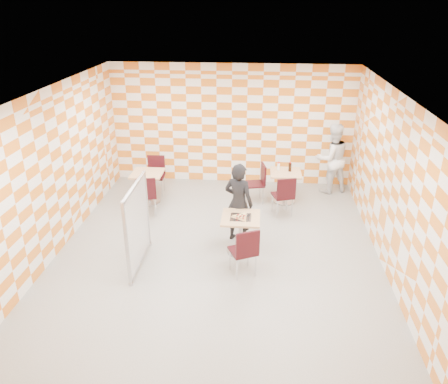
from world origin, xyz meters
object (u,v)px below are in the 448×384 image
at_px(main_table, 241,228).
at_px(chair_empty_far, 156,172).
at_px(second_table, 285,182).
at_px(man_white, 332,158).
at_px(partition, 138,225).
at_px(chair_main_front, 245,249).
at_px(chair_second_front, 284,193).
at_px(soda_bottle, 290,167).
at_px(sport_bottle, 279,166).
at_px(chair_empty_near, 146,193).
at_px(empty_table, 148,182).
at_px(chair_second_side, 259,180).
at_px(man_dark, 239,203).

relative_size(main_table, chair_empty_far, 0.81).
bearing_deg(second_table, man_white, 32.51).
bearing_deg(partition, chair_main_front, -6.56).
xyz_separation_m(chair_empty_far, man_white, (4.23, 0.45, 0.32)).
height_order(chair_second_front, soda_bottle, soda_bottle).
bearing_deg(soda_bottle, sport_bottle, 167.20).
bearing_deg(second_table, partition, -132.99).
bearing_deg(chair_empty_near, empty_table, 101.56).
xyz_separation_m(chair_second_front, sport_bottle, (-0.12, 0.86, 0.29)).
bearing_deg(second_table, chair_second_front, -93.70).
height_order(chair_empty_near, man_white, man_white).
bearing_deg(chair_empty_far, second_table, -4.95).
bearing_deg(chair_main_front, chair_second_side, 86.64).
bearing_deg(chair_second_front, empty_table, 172.27).
distance_m(main_table, man_dark, 0.56).
xyz_separation_m(partition, man_white, (3.81, 3.59, 0.07)).
relative_size(empty_table, man_white, 0.44).
distance_m(chair_main_front, man_dark, 1.27).
xyz_separation_m(chair_main_front, sport_bottle, (0.63, 3.21, 0.29)).
distance_m(second_table, sport_bottle, 0.39).
xyz_separation_m(second_table, partition, (-2.68, -2.87, 0.28)).
xyz_separation_m(chair_second_front, soda_bottle, (0.14, 0.80, 0.31)).
relative_size(chair_main_front, chair_empty_near, 1.00).
xyz_separation_m(empty_table, chair_main_front, (2.37, -2.77, 0.04)).
bearing_deg(chair_second_side, soda_bottle, 8.42).
xyz_separation_m(chair_second_side, partition, (-2.07, -2.83, 0.25)).
bearing_deg(man_white, chair_empty_far, -13.62).
height_order(chair_empty_far, man_dark, man_dark).
relative_size(second_table, empty_table, 1.00).
relative_size(man_white, soda_bottle, 7.47).
bearing_deg(man_dark, soda_bottle, -95.93).
bearing_deg(chair_second_front, chair_second_side, 129.08).
distance_m(main_table, chair_empty_far, 3.40).
height_order(main_table, chair_second_side, chair_second_side).
xyz_separation_m(man_dark, sport_bottle, (0.81, 1.98, 0.03)).
height_order(second_table, empty_table, same).
bearing_deg(sport_bottle, partition, -130.06).
relative_size(man_dark, soda_bottle, 7.01).
distance_m(second_table, chair_second_front, 0.75).
relative_size(main_table, sport_bottle, 3.75).
relative_size(chair_empty_far, soda_bottle, 4.02).
xyz_separation_m(second_table, man_dark, (-0.98, -1.86, 0.30)).
bearing_deg(man_white, second_table, 12.83).
bearing_deg(soda_bottle, chair_second_side, -171.58).
height_order(chair_second_side, chair_empty_near, same).
bearing_deg(man_dark, chair_second_side, -78.10).
relative_size(man_dark, sport_bottle, 8.06).
bearing_deg(chair_main_front, man_dark, 98.54).
relative_size(chair_empty_near, chair_empty_far, 1.00).
height_order(partition, man_white, man_white).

